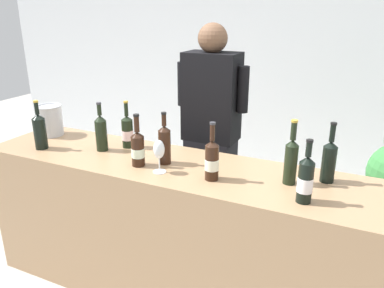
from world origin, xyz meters
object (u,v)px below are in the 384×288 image
Objects in this scene: wine_bottle_4 at (40,131)px; wine_bottle_7 at (127,131)px; person_server at (211,145)px; wine_bottle_8 at (165,144)px; wine_glass at (159,151)px; wine_bottle_1 at (101,132)px; wine_bottle_2 at (212,160)px; wine_bottle_5 at (138,148)px; wine_bottle_6 at (291,159)px; wine_bottle_3 at (305,179)px; ice_bucket at (50,120)px; wine_bottle_0 at (329,160)px.

wine_bottle_7 is (0.52, 0.27, -0.02)m from wine_bottle_4.
wine_bottle_7 is 0.68m from person_server.
wine_bottle_8 is 1.64× the size of wine_glass.
wine_bottle_2 is at bearing -7.83° from wine_bottle_1.
wine_bottle_5 is at bearing 168.54° from wine_glass.
wine_glass is (-0.31, -0.04, 0.02)m from wine_bottle_2.
wine_bottle_8 is at bearing 105.58° from wine_glass.
wine_bottle_6 is (1.64, 0.16, 0.01)m from wine_bottle_4.
wine_bottle_2 is (0.84, -0.12, -0.01)m from wine_bottle_1.
wine_bottle_4 is at bearing -178.49° from wine_bottle_2.
wine_bottle_6 is (0.40, 0.13, 0.02)m from wine_bottle_2.
wine_bottle_7 is at bearing 166.67° from wine_bottle_3.
wine_bottle_5 is at bearing -179.43° from wine_bottle_2.
ice_bucket is (-0.92, 0.22, 0.00)m from wine_bottle_5.
wine_bottle_2 is 0.19× the size of person_server.
wine_bottle_4 is 0.59m from wine_bottle_7.
wine_bottle_8 is at bearing -6.74° from ice_bucket.
wine_bottle_5 is 0.34m from wine_bottle_7.
wine_bottle_4 is 0.92m from wine_glass.
wine_bottle_1 is 1.66× the size of wine_glass.
wine_bottle_6 is at bearing -149.06° from wine_bottle_0.
wine_glass is (-0.90, -0.28, 0.00)m from wine_bottle_0.
wine_bottle_0 is 1.43m from wine_bottle_1.
wine_bottle_3 is at bearing -13.33° from wine_bottle_7.
ice_bucket is at bearing 166.38° from wine_bottle_5.
person_server reaches higher than wine_bottle_8.
wine_bottle_5 is 0.99× the size of wine_bottle_7.
wine_bottle_4 is 1.68× the size of wine_glass.
wine_bottle_0 is 1.49× the size of ice_bucket.
wine_bottle_8 is at bearing -2.57° from wine_bottle_1.
wine_bottle_4 is 1.47× the size of ice_bucket.
wine_bottle_6 is 0.74m from wine_glass.
wine_bottle_2 is 0.32m from wine_glass.
person_server is at bearing 86.43° from wine_bottle_8.
wine_bottle_0 reaches higher than wine_bottle_5.
wine_bottle_3 is at bearing -9.51° from wine_bottle_8.
wine_bottle_0 is at bearing 0.04° from wine_bottle_7.
wine_bottle_5 is (-0.99, 0.05, -0.01)m from wine_bottle_3.
person_server reaches higher than wine_bottle_5.
wine_bottle_2 is 0.76m from wine_bottle_7.
wine_bottle_5 reaches higher than ice_bucket.
person_server reaches higher than ice_bucket.
person_server is (0.04, 0.65, -0.22)m from wine_bottle_8.
wine_bottle_0 is 1.03× the size of wine_bottle_1.
wine_bottle_1 is 0.98× the size of wine_bottle_4.
wine_bottle_0 reaches higher than ice_bucket.
ice_bucket is at bearing 169.60° from wine_bottle_1.
wine_bottle_1 is at bearing -10.40° from ice_bucket.
wine_bottle_1 is 0.18m from wine_bottle_7.
wine_bottle_5 is (0.36, -0.12, -0.02)m from wine_bottle_1.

